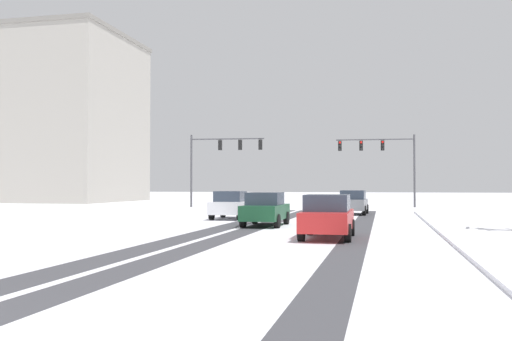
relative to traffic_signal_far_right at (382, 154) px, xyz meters
name	(u,v)px	position (x,y,z in m)	size (l,w,h in m)	color
wheel_track_left_lane	(216,230)	(-7.19, -27.76, -4.82)	(1.19, 39.48, 0.01)	#424247
wheel_track_right_lane	(358,232)	(-0.99, -27.76, -4.82)	(1.02, 39.48, 0.01)	#424247
wheel_track_center	(248,230)	(-5.74, -27.76, -4.82)	(1.09, 39.48, 0.01)	#424247
sidewalk_kerb_right	(501,237)	(4.19, -29.56, -4.76)	(4.00, 39.48, 0.12)	white
traffic_signal_far_right	(382,154)	(0.00, 0.00, 0.00)	(7.01, 0.73, 6.50)	#47474C
traffic_signal_far_left	(220,153)	(-14.13, -3.60, -0.01)	(6.69, 0.82, 6.50)	#47474C
car_grey_lead	(353,202)	(-1.92, -13.38, -4.00)	(1.94, 4.16, 1.62)	slate
car_white_second	(231,205)	(-8.65, -19.97, -4.00)	(1.92, 4.14, 1.62)	silver
car_dark_green_third	(265,209)	(-5.52, -25.05, -4.00)	(1.85, 4.11, 1.62)	#194C2D
car_red_fourth	(328,216)	(-1.98, -30.75, -4.00)	(1.85, 4.11, 1.62)	red
office_building_far_left_block	(40,120)	(-41.03, 9.32, 5.23)	(22.31, 16.35, 20.09)	#B2ADA3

